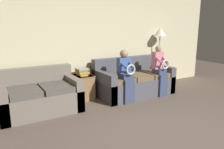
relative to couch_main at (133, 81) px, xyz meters
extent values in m
plane|color=brown|center=(-0.85, -2.38, -0.32)|extent=(14.00, 14.00, 0.00)
cube|color=beige|center=(-0.85, 0.57, 0.95)|extent=(7.66, 0.06, 2.55)
cube|color=#4C4C56|center=(0.00, -0.04, -0.11)|extent=(1.88, 0.95, 0.43)
cube|color=#4C4C56|center=(0.00, 0.33, 0.34)|extent=(1.88, 0.20, 0.47)
cube|color=#4C4C56|center=(-0.86, -0.04, 0.01)|extent=(0.16, 0.95, 0.66)
cube|color=#4C4C56|center=(0.86, -0.04, 0.01)|extent=(0.16, 0.95, 0.66)
cube|color=brown|center=(-0.52, -0.14, 0.16)|extent=(0.49, 0.71, 0.11)
cube|color=brown|center=(0.00, -0.14, 0.16)|extent=(0.49, 0.71, 0.11)
cube|color=brown|center=(0.52, -0.14, 0.16)|extent=(0.49, 0.71, 0.11)
cube|color=#70665B|center=(-2.28, -0.03, -0.11)|extent=(1.51, 0.91, 0.42)
cube|color=#70665B|center=(-2.28, 0.33, 0.32)|extent=(1.51, 0.20, 0.43)
cube|color=#70665B|center=(-2.96, -0.03, 0.00)|extent=(0.16, 0.91, 0.64)
cube|color=#70665B|center=(-1.61, -0.03, 0.00)|extent=(0.16, 0.91, 0.64)
cube|color=#514C47|center=(-2.58, -0.13, 0.16)|extent=(0.56, 0.67, 0.11)
cube|color=#514C47|center=(-1.98, -0.13, 0.16)|extent=(0.56, 0.67, 0.11)
cube|color=#384260|center=(-0.50, -0.52, -0.05)|extent=(0.25, 0.10, 0.54)
cube|color=#384260|center=(-0.50, -0.38, 0.27)|extent=(0.25, 0.28, 0.11)
cube|color=#3D5693|center=(-0.50, -0.31, 0.50)|extent=(0.30, 0.14, 0.35)
sphere|color=#A37A5B|center=(-0.50, -0.31, 0.76)|extent=(0.18, 0.18, 0.18)
torus|color=silver|center=(-0.50, -0.58, 0.45)|extent=(0.23, 0.04, 0.23)
cylinder|color=#3D5693|center=(-0.59, -0.44, 0.53)|extent=(0.11, 0.31, 0.20)
cylinder|color=#3D5693|center=(-0.40, -0.44, 0.53)|extent=(0.11, 0.31, 0.20)
cube|color=#384260|center=(0.50, -0.52, -0.05)|extent=(0.23, 0.10, 0.54)
cube|color=#384260|center=(0.50, -0.38, 0.27)|extent=(0.23, 0.28, 0.11)
cube|color=#D17A8E|center=(0.50, -0.31, 0.54)|extent=(0.28, 0.14, 0.42)
sphere|color=#A37A5B|center=(0.50, -0.31, 0.82)|extent=(0.15, 0.15, 0.15)
torus|color=silver|center=(0.50, -0.58, 0.48)|extent=(0.23, 0.04, 0.23)
cylinder|color=#D17A8E|center=(0.41, -0.44, 0.57)|extent=(0.10, 0.31, 0.23)
cylinder|color=#D17A8E|center=(0.59, -0.44, 0.57)|extent=(0.10, 0.31, 0.23)
cube|color=olive|center=(-1.25, 0.28, -0.04)|extent=(0.45, 0.46, 0.56)
cube|color=#9A724A|center=(-1.25, 0.28, 0.23)|extent=(0.47, 0.48, 0.02)
cube|color=gold|center=(-1.25, 0.29, 0.26)|extent=(0.18, 0.28, 0.04)
cube|color=orange|center=(-1.24, 0.28, 0.31)|extent=(0.24, 0.28, 0.06)
cube|color=#3D8451|center=(-1.26, 0.29, 0.36)|extent=(0.20, 0.28, 0.03)
cube|color=gray|center=(-1.25, 0.27, 0.39)|extent=(0.25, 0.25, 0.04)
cylinder|color=#2D2B28|center=(1.13, 0.33, -0.31)|extent=(0.26, 0.26, 0.02)
cylinder|color=#B7B7BC|center=(1.13, 0.33, 0.40)|extent=(0.03, 0.03, 1.38)
cone|color=silver|center=(1.13, 0.33, 1.20)|extent=(0.34, 0.34, 0.22)
camera|label=1|loc=(-3.15, -4.27, 1.35)|focal=35.00mm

